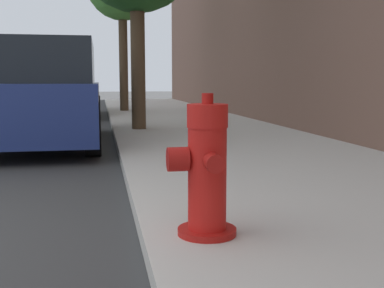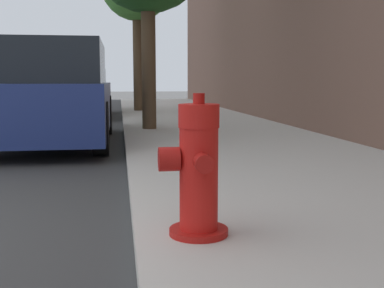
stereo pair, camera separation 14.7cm
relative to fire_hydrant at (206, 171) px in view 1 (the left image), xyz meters
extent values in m
cylinder|color=#A91511|center=(0.01, 0.00, -0.34)|extent=(0.33, 0.33, 0.04)
cylinder|color=red|center=(0.01, 0.00, -0.04)|extent=(0.21, 0.21, 0.56)
cylinder|color=red|center=(0.01, 0.00, 0.30)|extent=(0.22, 0.22, 0.13)
cylinder|color=#A91511|center=(0.01, 0.00, 0.40)|extent=(0.06, 0.06, 0.06)
cylinder|color=#A91511|center=(0.01, -0.15, 0.07)|extent=(0.10, 0.09, 0.10)
cylinder|color=#A91511|center=(0.01, 0.15, 0.07)|extent=(0.10, 0.09, 0.10)
cylinder|color=#A91511|center=(-0.15, 0.00, 0.07)|extent=(0.11, 0.13, 0.13)
cube|color=navy|center=(-1.41, 4.94, 0.09)|extent=(1.67, 4.04, 0.73)
cube|color=black|center=(-1.41, 4.78, 0.75)|extent=(1.54, 2.22, 0.59)
cylinder|color=black|center=(-2.17, 6.19, -0.12)|extent=(0.20, 0.70, 0.70)
cylinder|color=black|center=(-0.66, 6.19, -0.12)|extent=(0.20, 0.70, 0.70)
cylinder|color=black|center=(-0.66, 3.69, -0.12)|extent=(0.20, 0.70, 0.70)
cube|color=#4C5156|center=(-1.59, 10.85, 0.03)|extent=(1.75, 3.93, 0.63)
cube|color=black|center=(-1.59, 10.69, 0.58)|extent=(1.61, 2.16, 0.47)
cylinder|color=black|center=(-2.39, 12.07, -0.14)|extent=(0.20, 0.67, 0.67)
cylinder|color=black|center=(-0.80, 12.07, -0.14)|extent=(0.20, 0.67, 0.67)
cylinder|color=black|center=(-2.39, 9.63, -0.14)|extent=(0.20, 0.67, 0.67)
cylinder|color=black|center=(-0.80, 9.63, -0.14)|extent=(0.20, 0.67, 0.67)
cylinder|color=brown|center=(0.11, 6.00, 0.84)|extent=(0.25, 0.25, 2.39)
cylinder|color=brown|center=(0.11, 11.31, 1.07)|extent=(0.24, 0.24, 2.86)
camera|label=1|loc=(-0.56, -2.53, 0.49)|focal=45.00mm
camera|label=2|loc=(-0.41, -2.55, 0.49)|focal=45.00mm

